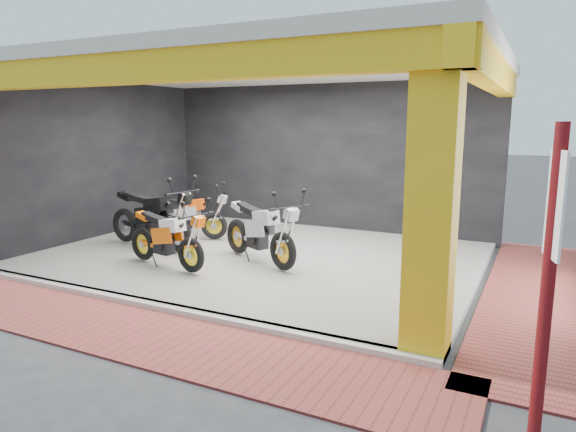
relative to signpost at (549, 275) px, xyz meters
The scene contains 16 objects.
ground 5.48m from the signpost, 157.97° to the left, with size 80.00×80.00×0.00m, color #2D2D30.
showroom_floor 6.46m from the signpost, 140.90° to the left, with size 8.00×6.00×0.10m, color silver.
showroom_ceiling 6.68m from the signpost, 140.90° to the left, with size 8.40×6.40×0.20m, color beige.
back_wall 8.62m from the signpost, 124.68° to the left, with size 8.20×0.20×3.50m, color black.
left_wall 9.85m from the signpost, 156.13° to the left, with size 0.20×6.20×3.50m, color black.
corner_column 1.72m from the signpost, 133.03° to the left, with size 0.50×0.50×3.50m, color gold.
header_beam_front 5.34m from the signpost, 168.65° to the left, with size 8.40×0.30×0.40m, color gold.
header_beam_right 4.49m from the signpost, 102.75° to the left, with size 0.30×6.40×0.40m, color gold.
floor_kerb 5.18m from the signpost, 168.88° to the left, with size 8.00×0.20×0.10m, color silver.
paver_front 5.10m from the signpost, behind, with size 9.00×1.40×0.03m, color maroon.
paver_right 4.23m from the signpost, 91.46° to the left, with size 1.40×7.00×0.03m, color maroon.
signpost is the anchor object (origin of this frame).
moto_hero 5.80m from the signpost, 156.08° to the left, with size 2.00×0.74×1.22m, color #FF630A, non-canonical shape.
moto_row_a 5.09m from the signpost, 141.51° to the left, with size 2.22×0.82×1.36m, color #A2A4A9, non-canonical shape.
moto_row_b 7.21m from the signpost, 152.23° to the left, with size 2.36×0.87×1.44m, color black, non-canonical shape.
moto_row_c 7.89m from the signpost, 144.17° to the left, with size 1.95×0.72×1.19m, color #AFB0B7, non-canonical shape.
Camera 1 is at (4.81, -6.33, 2.59)m, focal length 32.00 mm.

